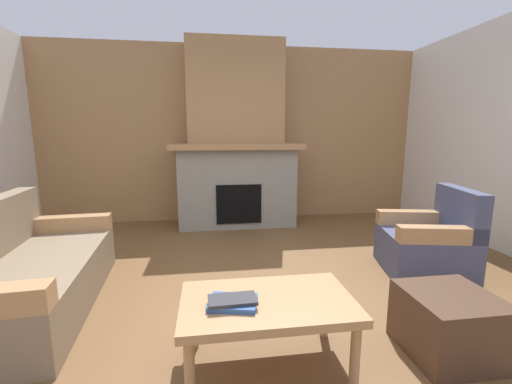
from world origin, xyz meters
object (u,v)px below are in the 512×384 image
at_px(coffee_table, 267,308).
at_px(armchair, 429,243).
at_px(fireplace, 236,148).
at_px(couch, 26,275).
at_px(ottoman, 449,324).

bearing_deg(coffee_table, armchair, 31.60).
distance_m(fireplace, couch, 3.10).
relative_size(fireplace, coffee_table, 2.70).
xyz_separation_m(fireplace, ottoman, (1.05, -3.28, -0.96)).
xyz_separation_m(fireplace, coffee_table, (-0.10, -3.23, -0.79)).
bearing_deg(ottoman, armchair, 59.32).
bearing_deg(coffee_table, couch, 152.50).
bearing_deg(fireplace, armchair, -50.13).
xyz_separation_m(fireplace, armchair, (1.75, -2.10, -0.87)).
bearing_deg(ottoman, couch, 161.64).
distance_m(fireplace, coffee_table, 3.33).
xyz_separation_m(fireplace, couch, (-1.85, -2.32, -0.88)).
distance_m(fireplace, ottoman, 3.58).
height_order(fireplace, couch, fireplace).
bearing_deg(ottoman, coffee_table, 177.51).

